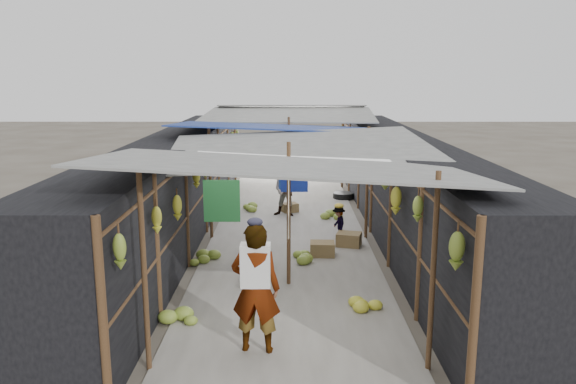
{
  "coord_description": "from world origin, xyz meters",
  "views": [
    {
      "loc": [
        0.0,
        -6.63,
        3.72
      ],
      "look_at": [
        -0.02,
        5.26,
        1.25
      ],
      "focal_mm": 35.0,
      "sensor_mm": 36.0,
      "label": 1
    }
  ],
  "objects_px": {
    "crate_near": "(322,249)",
    "vendor_elderly": "(256,288)",
    "shopper_blue": "(286,190)",
    "vendor_seated": "(339,223)",
    "black_basin": "(343,196)"
  },
  "relations": [
    {
      "from": "crate_near",
      "to": "vendor_elderly",
      "type": "xyz_separation_m",
      "value": [
        -1.15,
        -4.15,
        0.76
      ]
    },
    {
      "from": "crate_near",
      "to": "shopper_blue",
      "type": "bearing_deg",
      "value": 104.85
    },
    {
      "from": "black_basin",
      "to": "shopper_blue",
      "type": "relative_size",
      "value": 0.44
    },
    {
      "from": "vendor_elderly",
      "to": "black_basin",
      "type": "bearing_deg",
      "value": -95.68
    },
    {
      "from": "crate_near",
      "to": "black_basin",
      "type": "bearing_deg",
      "value": 82.43
    },
    {
      "from": "crate_near",
      "to": "vendor_elderly",
      "type": "relative_size",
      "value": 0.28
    },
    {
      "from": "shopper_blue",
      "to": "vendor_seated",
      "type": "height_order",
      "value": "shopper_blue"
    },
    {
      "from": "crate_near",
      "to": "black_basin",
      "type": "distance_m",
      "value": 5.72
    },
    {
      "from": "black_basin",
      "to": "vendor_elderly",
      "type": "xyz_separation_m",
      "value": [
        -2.12,
        -9.78,
        0.82
      ]
    },
    {
      "from": "shopper_blue",
      "to": "vendor_seated",
      "type": "bearing_deg",
      "value": -49.3
    },
    {
      "from": "crate_near",
      "to": "vendor_seated",
      "type": "bearing_deg",
      "value": 71.29
    },
    {
      "from": "crate_near",
      "to": "shopper_blue",
      "type": "height_order",
      "value": "shopper_blue"
    },
    {
      "from": "shopper_blue",
      "to": "vendor_seated",
      "type": "xyz_separation_m",
      "value": [
        1.21,
        -2.3,
        -0.32
      ]
    },
    {
      "from": "black_basin",
      "to": "shopper_blue",
      "type": "distance_m",
      "value": 2.87
    },
    {
      "from": "black_basin",
      "to": "vendor_seated",
      "type": "relative_size",
      "value": 0.78
    }
  ]
}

